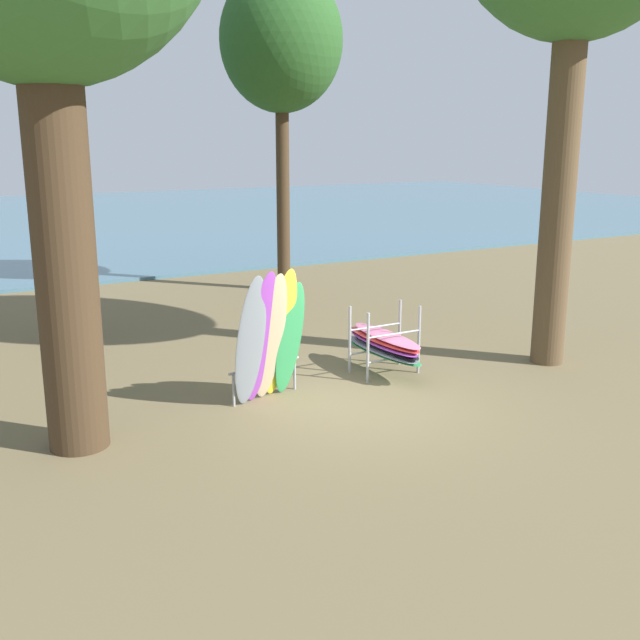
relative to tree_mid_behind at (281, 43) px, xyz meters
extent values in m
plane|color=brown|center=(-3.12, -8.81, -6.60)|extent=(80.00, 80.00, 0.00)
cube|color=#477084|center=(-3.12, 21.30, -6.55)|extent=(80.00, 36.00, 0.10)
cylinder|color=#42301E|center=(-7.45, -8.42, -3.61)|extent=(0.81, 0.81, 5.98)
cylinder|color=brown|center=(1.22, -8.72, -3.13)|extent=(0.60, 0.60, 6.95)
cylinder|color=#42301E|center=(0.00, 0.00, -3.78)|extent=(0.36, 0.36, 5.65)
ellipsoid|color=#285623|center=(0.00, 0.00, 0.07)|extent=(3.24, 3.24, 3.73)
cylinder|color=brown|center=(-6.57, -2.74, -3.47)|extent=(0.47, 0.47, 6.27)
ellipsoid|color=gray|center=(-4.74, -8.25, -5.51)|extent=(0.60, 0.62, 2.18)
ellipsoid|color=purple|center=(-4.54, -8.19, -5.49)|extent=(0.65, 0.71, 2.22)
ellipsoid|color=#C6B289|center=(-4.34, -8.14, -5.52)|extent=(0.62, 0.69, 2.16)
ellipsoid|color=yellow|center=(-4.14, -8.08, -5.49)|extent=(0.63, 0.72, 2.21)
ellipsoid|color=#339E56|center=(-3.94, -8.02, -5.62)|extent=(0.63, 0.61, 1.96)
cylinder|color=#9EA0A5|center=(-4.96, -8.03, -6.32)|extent=(0.04, 0.04, 0.55)
cylinder|color=#9EA0A5|center=(-3.72, -7.76, -6.32)|extent=(0.04, 0.04, 0.55)
cylinder|color=#9EA0A5|center=(-4.34, -7.90, -6.05)|extent=(1.40, 0.34, 0.04)
cylinder|color=#9EA0A5|center=(-2.43, -8.06, -5.97)|extent=(0.05, 0.05, 1.25)
cylinder|color=#9EA0A5|center=(-1.33, -8.06, -5.97)|extent=(0.05, 0.05, 1.25)
cylinder|color=#9EA0A5|center=(-2.43, -7.46, -5.97)|extent=(0.05, 0.05, 1.25)
cylinder|color=#9EA0A5|center=(-1.33, -7.46, -5.97)|extent=(0.05, 0.05, 1.25)
cylinder|color=#9EA0A5|center=(-1.88, -8.06, -6.25)|extent=(1.10, 0.04, 0.04)
cylinder|color=#9EA0A5|center=(-1.88, -8.06, -5.80)|extent=(1.10, 0.04, 0.04)
cylinder|color=#9EA0A5|center=(-1.88, -7.46, -6.25)|extent=(1.10, 0.04, 0.04)
cylinder|color=#9EA0A5|center=(-1.88, -7.46, -5.80)|extent=(1.10, 0.04, 0.04)
ellipsoid|color=#339E56|center=(-1.90, -7.76, -6.20)|extent=(0.58, 2.12, 0.06)
ellipsoid|color=gray|center=(-1.94, -7.76, -6.14)|extent=(0.51, 2.10, 0.06)
ellipsoid|color=black|center=(-1.86, -7.76, -6.08)|extent=(0.64, 2.13, 0.06)
ellipsoid|color=purple|center=(-1.92, -7.76, -6.02)|extent=(0.57, 2.11, 0.06)
ellipsoid|color=red|center=(-1.90, -7.76, -5.96)|extent=(0.51, 2.10, 0.06)
ellipsoid|color=pink|center=(-1.85, -7.76, -5.90)|extent=(0.60, 2.12, 0.06)
camera|label=1|loc=(-9.30, -18.50, -2.42)|focal=41.88mm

